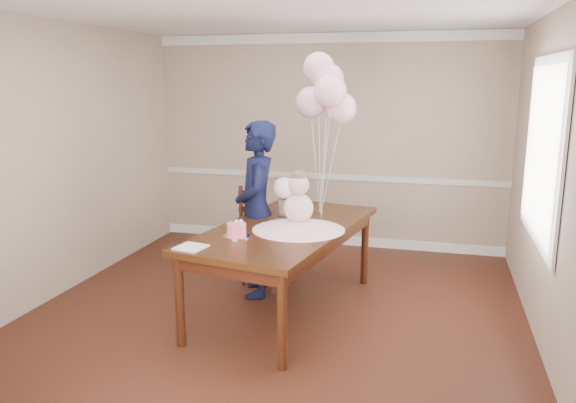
{
  "coord_description": "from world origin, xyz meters",
  "views": [
    {
      "loc": [
        1.37,
        -4.55,
        2.14
      ],
      "look_at": [
        0.09,
        0.24,
        1.05
      ],
      "focal_mm": 35.0,
      "sensor_mm": 36.0,
      "label": 1
    }
  ],
  "objects_px": {
    "dining_table_top": "(285,229)",
    "dining_chair_seat": "(269,241)",
    "woman": "(257,210)",
    "birthday_cake": "(237,229)"
  },
  "relations": [
    {
      "from": "dining_chair_seat",
      "to": "woman",
      "type": "height_order",
      "value": "woman"
    },
    {
      "from": "dining_chair_seat",
      "to": "woman",
      "type": "xyz_separation_m",
      "value": [
        -0.03,
        -0.28,
        0.4
      ]
    },
    {
      "from": "dining_table_top",
      "to": "dining_chair_seat",
      "type": "height_order",
      "value": "dining_table_top"
    },
    {
      "from": "birthday_cake",
      "to": "dining_table_top",
      "type": "bearing_deg",
      "value": 55.85
    },
    {
      "from": "dining_table_top",
      "to": "dining_chair_seat",
      "type": "relative_size",
      "value": 4.74
    },
    {
      "from": "birthday_cake",
      "to": "woman",
      "type": "height_order",
      "value": "woman"
    },
    {
      "from": "dining_chair_seat",
      "to": "woman",
      "type": "distance_m",
      "value": 0.49
    },
    {
      "from": "dining_table_top",
      "to": "dining_chair_seat",
      "type": "distance_m",
      "value": 0.78
    },
    {
      "from": "dining_table_top",
      "to": "woman",
      "type": "xyz_separation_m",
      "value": [
        -0.38,
        0.35,
        0.08
      ]
    },
    {
      "from": "woman",
      "to": "dining_chair_seat",
      "type": "bearing_deg",
      "value": 154.66
    }
  ]
}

